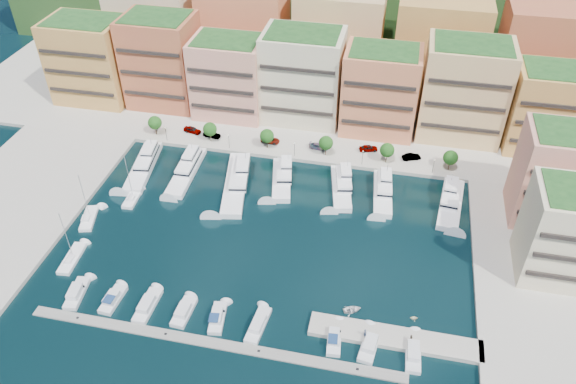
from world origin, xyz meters
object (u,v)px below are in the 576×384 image
tree_2 (267,136)px  person_0 (365,333)px  lamppost_2 (294,147)px  cruiser_1 (113,300)px  sailboat_0 (72,259)px  person_1 (411,338)px  lamppost_0 (166,132)px  cruiser_4 (217,318)px  yacht_4 (341,185)px  cruiser_5 (258,325)px  tree_5 (451,158)px  cruiser_3 (184,312)px  lamppost_3 (363,155)px  cruiser_8 (370,345)px  yacht_2 (237,180)px  sailboat_2 (132,199)px  tender_3 (414,318)px  car_5 (411,157)px  tree_4 (387,150)px  cruiser_7 (334,339)px  yacht_1 (187,169)px  car_4 (369,148)px  tree_1 (210,129)px  cruiser_9 (413,353)px  cruiser_2 (147,306)px  tender_0 (352,310)px  yacht_5 (383,190)px  car_1 (212,135)px  yacht_3 (282,177)px  yacht_6 (451,201)px  cruiser_0 (77,293)px  yacht_0 (144,164)px  sailboat_1 (89,219)px  lamppost_1 (229,139)px  tree_0 (155,123)px  tree_3 (326,143)px  car_3 (318,146)px

tree_2 → person_0: bearing=-60.2°
lamppost_2 → cruiser_1: bearing=-114.4°
sailboat_0 → person_1: bearing=-5.4°
lamppost_0 → cruiser_4: lamppost_0 is taller
tree_2 → yacht_4: tree_2 is taller
lamppost_0 → cruiser_5: bearing=-54.0°
yacht_4 → sailboat_0: sailboat_0 is taller
tree_5 → cruiser_3: size_ratio=0.76×
lamppost_3 → cruiser_4: 59.91m
yacht_4 → cruiser_8: bearing=-75.8°
yacht_2 → sailboat_2: sailboat_2 is taller
yacht_4 → tender_3: (19.27, -37.37, -0.67)m
car_5 → yacht_4: bearing=110.1°
tree_4 → cruiser_7: size_ratio=0.72×
yacht_1 → cruiser_4: yacht_1 is taller
sailboat_0 → car_4: 79.02m
tree_1 → cruiser_7: 72.43m
cruiser_3 → cruiser_9: (43.83, -0.02, -0.00)m
yacht_1 → cruiser_2: size_ratio=2.40×
lamppost_3 → tender_0: size_ratio=1.15×
cruiser_8 → yacht_4: bearing=104.2°
yacht_5 → car_1: 50.72m
tender_0 → person_0: size_ratio=1.86×
tree_2 → tree_4: size_ratio=1.00×
yacht_3 → car_5: size_ratio=3.59×
tree_4 → cruiser_3: (-34.40, -58.08, -4.20)m
yacht_1 → car_1: 16.05m
yacht_6 → cruiser_3: (-50.94, -44.94, -0.66)m
tree_2 → cruiser_0: tree_2 is taller
yacht_4 → sailboat_0: size_ratio=1.37×
yacht_0 → cruiser_2: yacht_0 is taller
cruiser_2 → person_1: bearing=2.3°
cruiser_5 → car_4: bearing=76.9°
person_1 → sailboat_1: bearing=-22.8°
sailboat_0 → person_0: 64.01m
tree_5 → yacht_2: bearing=-162.9°
car_5 → lamppost_1: bearing=73.1°
lamppost_2 → cruiser_0: lamppost_2 is taller
tree_0 → cruiser_8: bearing=-41.5°
tree_5 → lamppost_2: (-40.00, -2.30, -0.92)m
sailboat_1 → tree_2: bearing=47.2°
yacht_2 → cruiser_3: size_ratio=3.44×
tender_3 → car_1: (-57.69, 51.81, 1.38)m
tree_2 → cruiser_7: 64.22m
tree_3 → tender_0: size_ratio=1.55×
yacht_1 → car_3: size_ratio=4.13×
cruiser_9 → tender_3: (-0.10, 8.16, -0.13)m
car_1 → cruiser_3: bearing=-157.9°
lamppost_1 → tender_3: bearing=-42.9°
car_1 → car_5: bearing=-80.2°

